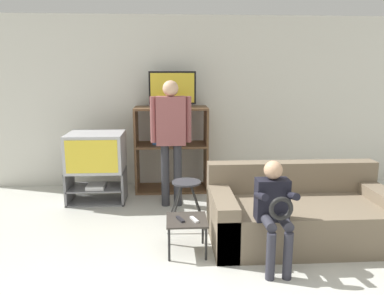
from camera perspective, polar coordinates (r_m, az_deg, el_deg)
wall_back at (r=5.86m, az=0.18°, el=6.89°), size 6.40×0.06×2.60m
tv_stand at (r=5.36m, az=-14.29°, el=-5.69°), size 0.78×0.48×0.45m
television_main at (r=5.25m, az=-14.38°, el=-0.59°), size 0.74×0.65×0.51m
media_shelf at (r=5.61m, az=-3.16°, el=-0.11°), size 1.07×0.51×1.26m
television_flat at (r=5.51m, az=-3.00°, el=8.73°), size 0.68×0.20×0.51m
folding_stool at (r=4.28m, az=-0.85°, el=-6.53°), size 0.45×0.37×0.56m
snack_table at (r=3.77m, az=-0.81°, el=-11.50°), size 0.40×0.40×0.35m
remote_control_black at (r=3.73m, az=-1.81°, el=-10.87°), size 0.09×0.15×0.02m
remote_control_white at (r=3.72m, az=0.35°, el=-10.92°), size 0.08×0.15×0.02m
couch at (r=4.22m, az=16.16°, el=-9.87°), size 1.92×0.98×0.77m
person_standing_adult at (r=4.87m, az=-3.22°, el=2.50°), size 0.53×0.20×1.66m
person_seated_child at (r=3.48m, az=12.41°, el=-8.75°), size 0.33×0.43×0.99m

